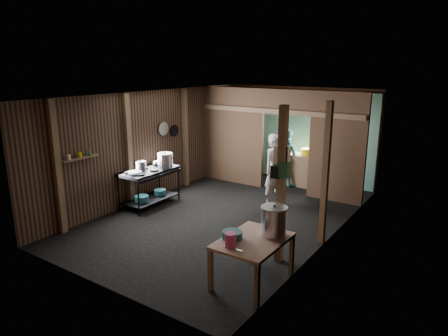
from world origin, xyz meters
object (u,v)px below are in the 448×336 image
Objects in this scene: stove_pot_large at (165,161)px; yellow_tub at (307,152)px; stock_pot at (274,222)px; pink_bucket at (230,240)px; prep_table at (253,261)px; cook at (275,171)px; gas_range at (150,187)px.

stove_pot_large is 3.81m from yellow_tub.
stove_pot_large is 4.09m from stock_pot.
pink_bucket is 0.63× the size of yellow_tub.
stock_pot is 0.77m from pink_bucket.
prep_table is 0.67m from stock_pot.
cook reaches higher than stock_pot.
prep_table is at bearing -75.70° from yellow_tub.
yellow_tub reaches higher than prep_table.
pink_bucket is (-0.33, -0.69, -0.12)m from stock_pot.
cook is (-1.27, 3.19, 0.50)m from prep_table.
gas_range is at bearing 161.04° from stock_pot.
prep_table is 0.61m from pink_bucket.
gas_range is at bearing 150.36° from pink_bucket.
cook is at bearing 111.65° from prep_table.
yellow_tub is (-1.47, 4.78, 0.03)m from stock_pot.
stock_pot is 0.28× the size of cook.
yellow_tub is (-1.30, 5.09, 0.59)m from prep_table.
stove_pot_large is 4.16m from pink_bucket.
cook reaches higher than gas_range.
stock_pot reaches higher than yellow_tub.
pink_bucket is at bearing -29.64° from gas_range.
cook is (2.44, 1.54, 0.42)m from gas_range.
prep_table is at bearing 68.14° from pink_bucket.
prep_table is 3.27× the size of stove_pot_large.
yellow_tub is 0.19× the size of cook.
yellow_tub is (-1.15, 5.47, 0.14)m from pink_bucket.
cook is at bearing 32.29° from gas_range.
cook reaches higher than stove_pot_large.
prep_table is at bearing -29.68° from stove_pot_large.
yellow_tub is (2.41, 3.45, 0.51)m from gas_range.
stock_pot is at bearing 60.65° from prep_table.
prep_table is 3.47m from cook.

